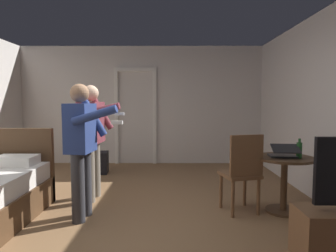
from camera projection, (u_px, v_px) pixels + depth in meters
name	position (u px, v px, depth m)	size (l,w,h in m)	color
ground_plane	(113.00, 226.00, 3.30)	(7.48, 7.48, 0.00)	olive
wall_back	(142.00, 105.00, 6.64)	(5.57, 0.12, 2.61)	silver
doorway_frame	(136.00, 109.00, 6.57)	(0.93, 0.08, 2.13)	white
side_table	(284.00, 174.00, 3.68)	(0.72, 0.72, 0.70)	#4C331E
laptop	(283.00, 153.00, 3.61)	(0.35, 0.35, 0.17)	black
bottle_on_table	(299.00, 150.00, 3.57)	(0.06, 0.06, 0.24)	#1C501F
wooden_chair	(242.00, 170.00, 3.62)	(0.51, 0.51, 0.99)	brown
person_blue_shirt	(82.00, 143.00, 3.43)	(0.69, 0.58, 1.59)	#333338
person_striped_shirt	(92.00, 134.00, 4.13)	(0.65, 0.64, 1.61)	gray
suitcase_dark	(94.00, 163.00, 5.72)	(0.54, 0.35, 0.41)	black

